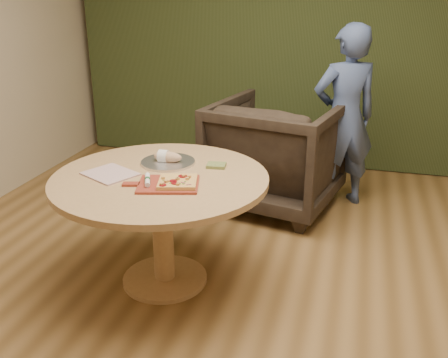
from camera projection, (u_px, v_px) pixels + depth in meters
name	position (u px, v px, depth m)	size (l,w,h in m)	color
room_shell	(228.00, 82.00, 2.47)	(5.04, 6.04, 2.84)	olive
curtain	(301.00, 32.00, 5.07)	(4.80, 0.14, 2.78)	#263116
pedestal_table	(161.00, 197.00, 3.12)	(1.34, 1.34, 0.75)	tan
pizza_paddle	(167.00, 184.00, 2.92)	(0.47, 0.36, 0.01)	maroon
flatbread_pizza	(177.00, 182.00, 2.91)	(0.27, 0.27, 0.04)	#E4B158
cutlery_roll	(147.00, 180.00, 2.93)	(0.10, 0.19, 0.03)	silver
newspaper	(110.00, 174.00, 3.09)	(0.30, 0.25, 0.01)	silver
serving_tray	(168.00, 162.00, 3.29)	(0.36, 0.36, 0.02)	silver
bread_roll	(167.00, 157.00, 3.28)	(0.19, 0.09, 0.09)	tan
green_packet	(216.00, 165.00, 3.22)	(0.12, 0.10, 0.02)	#4F5D2A
armchair	(277.00, 149.00, 4.32)	(1.02, 0.95, 1.05)	black
person_standing	(344.00, 118.00, 4.26)	(0.57, 0.38, 1.57)	#3F507E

